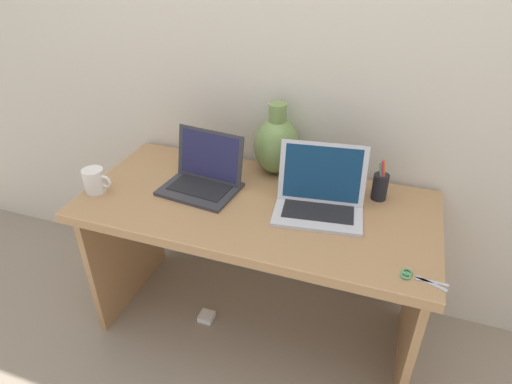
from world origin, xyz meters
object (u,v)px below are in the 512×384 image
at_px(laptop_left, 204,174).
at_px(laptop_right, 320,194).
at_px(green_vase, 277,145).
at_px(coffee_mug, 95,181).
at_px(scissors, 415,277).
at_px(power_brick, 206,317).
at_px(pen_cup, 380,186).

distance_m(laptop_left, laptop_right, 0.49).
distance_m(green_vase, coffee_mug, 0.78).
distance_m(laptop_right, scissors, 0.48).
height_order(coffee_mug, power_brick, coffee_mug).
bearing_deg(pen_cup, laptop_left, -168.58).
bearing_deg(scissors, power_brick, 167.83).
relative_size(laptop_right, power_brick, 5.26).
height_order(green_vase, scissors, green_vase).
bearing_deg(green_vase, laptop_right, -42.39).
xyz_separation_m(scissors, power_brick, (-0.86, 0.19, -0.69)).
xyz_separation_m(green_vase, scissors, (0.62, -0.52, -0.13)).
bearing_deg(laptop_right, pen_cup, 34.14).
relative_size(laptop_left, coffee_mug, 2.60).
bearing_deg(laptop_left, coffee_mug, -155.47).
height_order(pen_cup, scissors, pen_cup).
bearing_deg(laptop_left, green_vase, 42.05).
height_order(scissors, power_brick, scissors).
bearing_deg(power_brick, scissors, -12.17).
bearing_deg(green_vase, scissors, -39.69).
bearing_deg(scissors, laptop_right, 142.20).
relative_size(coffee_mug, pen_cup, 0.68).
distance_m(scissors, power_brick, 1.12).
distance_m(green_vase, power_brick, 0.92).
distance_m(laptop_left, pen_cup, 0.72).
bearing_deg(power_brick, laptop_left, 95.06).
xyz_separation_m(coffee_mug, power_brick, (0.42, 0.08, -0.74)).
height_order(laptop_left, scissors, laptop_left).
xyz_separation_m(laptop_right, green_vase, (-0.25, 0.23, 0.07)).
xyz_separation_m(laptop_left, pen_cup, (0.71, 0.14, -0.00)).
bearing_deg(laptop_left, pen_cup, 11.42).
bearing_deg(coffee_mug, laptop_left, 24.53).
height_order(laptop_right, scissors, laptop_right).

